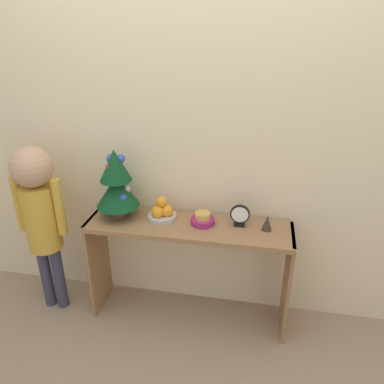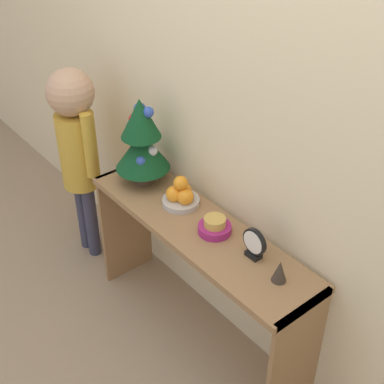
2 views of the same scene
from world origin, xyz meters
The scene contains 9 objects.
ground_plane centered at (0.00, 0.00, 0.00)m, with size 12.00×12.00×0.00m, color #997F60.
back_wall centered at (0.00, 0.37, 1.25)m, with size 7.00×0.05×2.50m, color beige.
console_table centered at (0.00, 0.16, 0.54)m, with size 1.23×0.33×0.69m.
mini_tree centered at (-0.44, 0.19, 0.91)m, with size 0.26×0.26×0.43m.
fruit_bowl centered at (-0.17, 0.21, 0.73)m, with size 0.17×0.17×0.15m.
singing_bowl centered at (0.08, 0.19, 0.71)m, with size 0.14×0.14×0.07m.
desk_clock centered at (0.30, 0.21, 0.75)m, with size 0.12×0.04×0.14m.
figurine centered at (0.46, 0.19, 0.73)m, with size 0.06×0.06×0.09m.
child_figure centered at (-0.91, 0.08, 0.76)m, with size 0.32×0.25×1.14m.
Camera 1 is at (0.38, -1.73, 1.80)m, focal length 35.00 mm.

